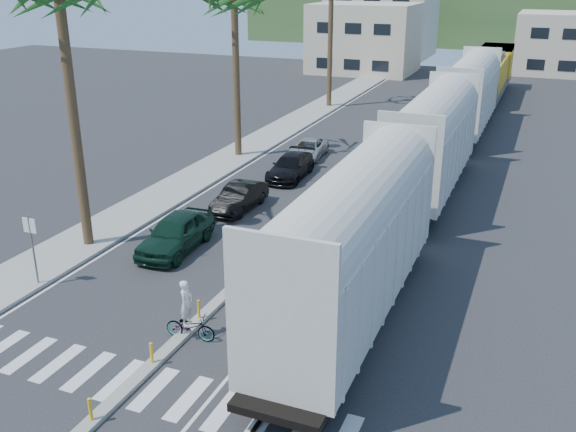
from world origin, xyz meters
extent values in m
plane|color=#28282B|center=(0.00, 0.00, 0.00)|extent=(140.00, 140.00, 0.00)
cube|color=gray|center=(-8.50, 25.00, 0.07)|extent=(3.00, 90.00, 0.15)
cube|color=black|center=(4.28, 28.00, 0.03)|extent=(0.12, 100.00, 0.06)
cube|color=black|center=(5.72, 28.00, 0.03)|extent=(0.12, 100.00, 0.06)
cube|color=gray|center=(0.00, 20.00, 0.07)|extent=(0.45, 60.00, 0.15)
cylinder|color=yellow|center=(0.00, -4.00, 0.50)|extent=(0.10, 0.10, 0.70)
cylinder|color=yellow|center=(0.00, -1.00, 0.50)|extent=(0.10, 0.10, 0.70)
cylinder|color=yellow|center=(0.00, 2.00, 0.50)|extent=(0.10, 0.10, 0.70)
cylinder|color=yellow|center=(0.00, 5.00, 0.50)|extent=(0.10, 0.10, 0.70)
cylinder|color=yellow|center=(0.00, 8.00, 0.50)|extent=(0.10, 0.10, 0.70)
cylinder|color=yellow|center=(0.00, 11.00, 0.50)|extent=(0.10, 0.10, 0.70)
cylinder|color=yellow|center=(0.00, 14.00, 0.50)|extent=(0.10, 0.10, 0.70)
cylinder|color=yellow|center=(0.00, 17.00, 0.50)|extent=(0.10, 0.10, 0.70)
cylinder|color=yellow|center=(0.00, 20.00, 0.50)|extent=(0.10, 0.10, 0.70)
cylinder|color=yellow|center=(0.00, 23.00, 0.50)|extent=(0.10, 0.10, 0.70)
cylinder|color=yellow|center=(0.00, 26.00, 0.50)|extent=(0.10, 0.10, 0.70)
cylinder|color=yellow|center=(0.00, 29.00, 0.50)|extent=(0.10, 0.10, 0.70)
cylinder|color=yellow|center=(0.00, 32.00, 0.50)|extent=(0.10, 0.10, 0.70)
cylinder|color=yellow|center=(0.00, 35.00, 0.50)|extent=(0.10, 0.10, 0.70)
cylinder|color=yellow|center=(0.00, 38.00, 0.50)|extent=(0.10, 0.10, 0.70)
cylinder|color=yellow|center=(0.00, 41.00, 0.50)|extent=(0.10, 0.10, 0.70)
cube|color=silver|center=(0.00, -2.00, 0.01)|extent=(14.00, 2.20, 0.01)
cube|color=silver|center=(-6.80, 25.00, 0.00)|extent=(0.12, 90.00, 0.01)
cube|color=silver|center=(2.50, 25.00, 0.00)|extent=(0.12, 90.00, 0.01)
cube|color=beige|center=(5.00, 4.02, 2.70)|extent=(3.00, 12.88, 3.40)
cylinder|color=beige|center=(5.00, 4.02, 4.40)|extent=(2.90, 12.58, 2.90)
cube|color=black|center=(5.00, 4.02, 0.50)|extent=(2.60, 12.88, 1.00)
cube|color=beige|center=(5.00, 19.02, 2.70)|extent=(3.00, 12.88, 3.40)
cylinder|color=beige|center=(5.00, 19.02, 4.40)|extent=(2.90, 12.58, 2.90)
cube|color=black|center=(5.00, 19.02, 0.50)|extent=(2.60, 12.88, 1.00)
cube|color=beige|center=(5.00, 34.02, 2.70)|extent=(3.00, 12.88, 3.40)
cylinder|color=beige|center=(5.00, 34.02, 4.40)|extent=(2.90, 12.58, 2.90)
cube|color=black|center=(5.00, 34.02, 0.50)|extent=(2.60, 12.88, 1.00)
cube|color=#4C4C4F|center=(5.00, 50.02, 1.05)|extent=(3.00, 17.00, 0.50)
cube|color=#BB9812|center=(5.00, 49.02, 2.60)|extent=(2.70, 12.24, 2.60)
cube|color=#BB9812|center=(5.00, 55.80, 2.90)|extent=(3.00, 3.74, 3.20)
cube|color=black|center=(5.00, 50.02, 0.45)|extent=(2.60, 13.60, 0.90)
cylinder|color=brown|center=(-8.00, 6.00, 5.50)|extent=(0.44, 0.44, 11.00)
cylinder|color=brown|center=(-8.30, 22.00, 5.00)|extent=(0.44, 0.44, 10.00)
cylinder|color=brown|center=(-8.00, 40.00, 6.00)|extent=(0.44, 0.44, 12.00)
cylinder|color=slate|center=(-7.30, 2.00, 1.50)|extent=(0.08, 0.08, 3.00)
cube|color=silver|center=(-7.30, 2.00, 2.60)|extent=(0.60, 0.04, 0.60)
cube|color=beige|center=(-11.00, 62.00, 4.00)|extent=(12.00, 10.00, 8.00)
cube|color=beige|center=(-13.00, 78.00, 5.00)|extent=(14.00, 12.00, 10.00)
cube|color=beige|center=(12.00, 70.00, 3.50)|extent=(12.00, 10.00, 7.00)
cube|color=#385628|center=(0.00, 100.00, 6.00)|extent=(80.00, 20.00, 12.00)
imported|color=black|center=(-4.06, 7.13, 0.82)|extent=(2.44, 5.03, 1.65)
imported|color=black|center=(-3.71, 12.84, 0.69)|extent=(1.68, 4.25, 1.37)
imported|color=black|center=(-3.29, 18.95, 0.69)|extent=(2.39, 4.94, 1.38)
imported|color=#B4B8BA|center=(-3.88, 23.60, 0.59)|extent=(2.67, 4.56, 1.17)
imported|color=#9EA0A5|center=(0.30, 0.89, 0.47)|extent=(0.93, 1.89, 0.93)
imported|color=silver|center=(0.20, 0.89, 1.36)|extent=(0.66, 0.49, 1.63)
camera|label=1|loc=(10.51, -15.39, 11.81)|focal=40.00mm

